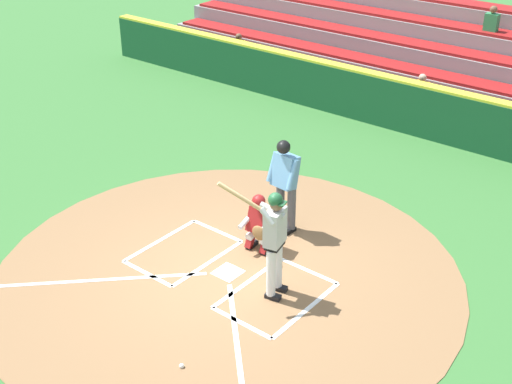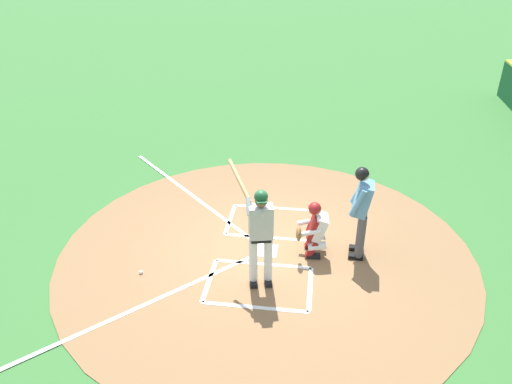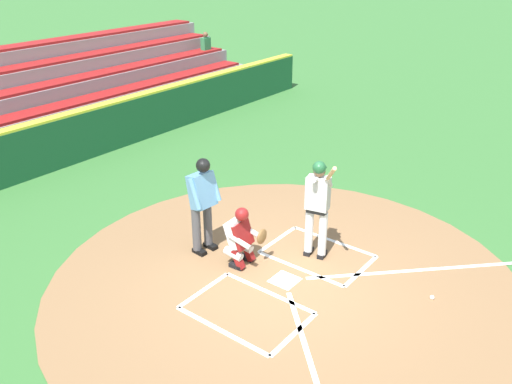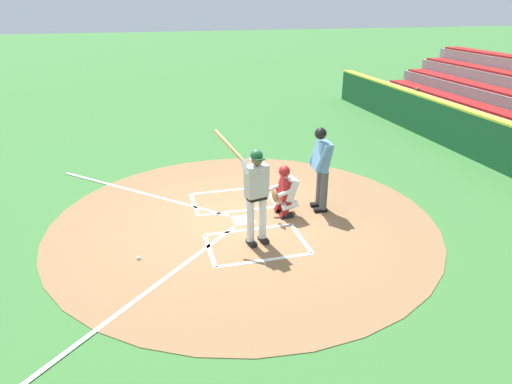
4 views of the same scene
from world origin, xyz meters
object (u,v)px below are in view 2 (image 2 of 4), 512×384
baseball (141,272)px  plate_umpire (362,207)px  catcher (314,228)px  batter (260,231)px

baseball → plate_umpire: bearing=-73.9°
catcher → baseball: bearing=108.9°
plate_umpire → baseball: (-1.13, 3.92, -1.04)m
batter → baseball: (-0.05, 2.19, -1.06)m
catcher → plate_umpire: 0.97m
batter → plate_umpire: batter is taller
batter → plate_umpire: (1.08, -1.74, -0.02)m
batter → catcher: (1.01, -0.90, -0.51)m
batter → catcher: size_ratio=1.88×
batter → catcher: bearing=-42.0°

